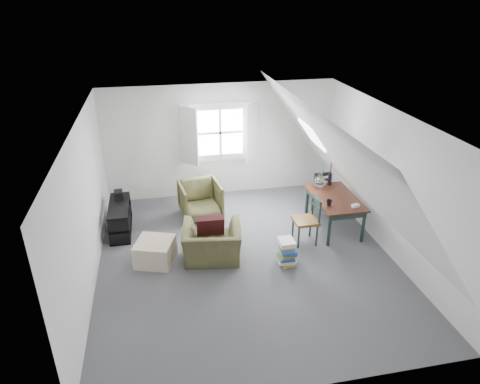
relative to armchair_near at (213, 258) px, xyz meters
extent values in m
plane|color=#4B4C50|center=(0.57, -0.13, 0.00)|extent=(5.50, 5.50, 0.00)
plane|color=white|center=(0.57, -0.13, 2.50)|extent=(5.50, 5.50, 0.00)
plane|color=silver|center=(0.57, 2.62, 1.25)|extent=(5.00, 0.00, 5.00)
plane|color=silver|center=(0.57, -2.88, 1.25)|extent=(5.00, 0.00, 5.00)
plane|color=silver|center=(-1.93, -0.13, 1.25)|extent=(0.00, 5.50, 5.50)
plane|color=silver|center=(3.07, -0.13, 1.25)|extent=(0.00, 5.50, 5.50)
plane|color=white|center=(-0.98, -0.13, 1.78)|extent=(3.19, 5.50, 4.48)
plane|color=white|center=(2.12, -0.13, 1.78)|extent=(3.19, 5.50, 4.48)
cube|color=white|center=(0.57, 2.60, 1.45)|extent=(1.30, 0.04, 1.30)
cube|color=white|center=(-0.11, 2.44, 1.45)|extent=(0.35, 0.35, 1.25)
cube|color=white|center=(1.25, 2.44, 1.45)|extent=(0.35, 0.35, 1.25)
cube|color=white|center=(0.57, 2.59, 1.45)|extent=(1.00, 0.02, 1.00)
cube|color=white|center=(0.57, 2.57, 1.45)|extent=(1.08, 0.04, 0.05)
cube|color=white|center=(0.57, 2.57, 1.45)|extent=(0.05, 0.04, 1.08)
cube|color=white|center=(2.12, 1.17, 1.75)|extent=(0.35, 0.75, 0.47)
imported|color=#4A4A29|center=(0.00, 0.00, 0.00)|extent=(1.09, 0.99, 0.64)
imported|color=#4A4A29|center=(-0.02, 1.58, 0.00)|extent=(0.89, 0.91, 0.74)
cube|color=#370F12|center=(0.00, 0.15, 0.55)|extent=(0.48, 0.30, 0.49)
cube|color=#C5B396|center=(-0.97, 0.10, 0.20)|extent=(0.77, 0.77, 0.40)
cube|color=#35180F|center=(2.47, 0.60, 0.65)|extent=(0.80, 1.34, 0.04)
cube|color=#1C2F2A|center=(2.47, 0.60, 0.58)|extent=(0.71, 1.25, 0.11)
cylinder|color=#1C2F2A|center=(2.14, 0.01, 0.32)|extent=(0.06, 0.06, 0.63)
cylinder|color=#1C2F2A|center=(2.80, 0.01, 0.32)|extent=(0.06, 0.06, 0.63)
cylinder|color=#1C2F2A|center=(2.14, 1.20, 0.32)|extent=(0.06, 0.06, 0.63)
cylinder|color=#1C2F2A|center=(2.80, 1.20, 0.32)|extent=(0.06, 0.06, 0.63)
sphere|color=silver|center=(2.32, 1.05, 0.80)|extent=(0.23, 0.23, 0.23)
cylinder|color=silver|center=(2.32, 1.05, 0.94)|extent=(0.07, 0.07, 0.13)
cylinder|color=black|center=(2.57, 1.15, 0.79)|extent=(0.08, 0.08, 0.25)
cylinder|color=#3F2D1E|center=(2.57, 1.15, 1.07)|extent=(0.03, 0.05, 0.45)
cylinder|color=#3F2D1E|center=(2.58, 1.16, 1.07)|extent=(0.04, 0.06, 0.45)
cylinder|color=#3F2D1E|center=(2.56, 1.14, 1.07)|extent=(0.05, 0.08, 0.44)
imported|color=black|center=(2.22, 0.30, 0.67)|extent=(0.13, 0.13, 0.10)
cube|color=white|center=(2.67, 0.15, 0.69)|extent=(0.15, 0.12, 0.04)
cube|color=brown|center=(2.48, 1.52, 0.44)|extent=(0.41, 0.41, 0.05)
cylinder|color=#1C2F2A|center=(2.65, 1.69, 0.21)|extent=(0.04, 0.04, 0.42)
cylinder|color=#1C2F2A|center=(2.65, 1.36, 0.21)|extent=(0.04, 0.04, 0.42)
cylinder|color=#1C2F2A|center=(2.32, 1.69, 0.21)|extent=(0.04, 0.04, 0.42)
cylinder|color=#1C2F2A|center=(2.32, 1.36, 0.21)|extent=(0.04, 0.04, 0.42)
cylinder|color=#1C2F2A|center=(2.65, 1.34, 0.65)|extent=(0.04, 0.04, 0.44)
cylinder|color=#1C2F2A|center=(2.32, 1.34, 0.65)|extent=(0.04, 0.04, 0.44)
cube|color=#1C2F2A|center=(2.48, 1.34, 0.83)|extent=(0.33, 0.03, 0.08)
cube|color=#1C2F2A|center=(2.48, 1.34, 0.70)|extent=(0.33, 0.03, 0.06)
cube|color=brown|center=(1.74, 0.20, 0.45)|extent=(0.42, 0.42, 0.05)
cylinder|color=#1C2F2A|center=(1.57, 0.37, 0.22)|extent=(0.04, 0.04, 0.43)
cylinder|color=#1C2F2A|center=(1.92, 0.37, 0.22)|extent=(0.04, 0.04, 0.43)
cylinder|color=#1C2F2A|center=(1.57, 0.03, 0.22)|extent=(0.04, 0.04, 0.43)
cylinder|color=#1C2F2A|center=(1.92, 0.03, 0.22)|extent=(0.04, 0.04, 0.43)
cylinder|color=#1C2F2A|center=(1.94, 0.37, 0.68)|extent=(0.04, 0.04, 0.45)
cylinder|color=#1C2F2A|center=(1.94, 0.03, 0.68)|extent=(0.04, 0.04, 0.45)
cube|color=#1C2F2A|center=(1.94, 0.20, 0.86)|extent=(0.03, 0.34, 0.08)
cube|color=#1C2F2A|center=(1.94, 0.20, 0.73)|extent=(0.03, 0.34, 0.06)
cube|color=black|center=(-1.60, 1.29, 0.01)|extent=(0.37, 1.11, 0.03)
cube|color=black|center=(-1.60, 1.29, 0.28)|extent=(0.37, 1.11, 0.03)
cube|color=black|center=(-1.60, 1.29, 0.56)|extent=(0.37, 1.11, 0.03)
cube|color=black|center=(-1.60, 0.75, 0.28)|extent=(0.37, 0.03, 0.56)
cube|color=black|center=(-1.60, 1.83, 0.28)|extent=(0.37, 0.03, 0.56)
cube|color=#264C99|center=(-1.60, 0.97, 0.12)|extent=(0.17, 0.19, 0.20)
cube|color=red|center=(-1.60, 1.39, 0.12)|extent=(0.17, 0.22, 0.20)
cube|color=white|center=(-1.60, 1.11, 0.39)|extent=(0.17, 0.20, 0.19)
cube|color=black|center=(-1.60, 1.54, 0.65)|extent=(0.18, 0.24, 0.18)
cube|color=#B29933|center=(1.24, -0.39, 0.02)|extent=(0.24, 0.31, 0.04)
cube|color=white|center=(1.21, -0.37, 0.06)|extent=(0.30, 0.34, 0.04)
cube|color=white|center=(1.26, -0.39, 0.10)|extent=(0.25, 0.33, 0.04)
cube|color=#337F4C|center=(1.20, -0.39, 0.13)|extent=(0.25, 0.31, 0.03)
cube|color=#264C99|center=(1.22, -0.41, 0.16)|extent=(0.27, 0.35, 0.03)
cube|color=#B29933|center=(1.22, -0.38, 0.19)|extent=(0.24, 0.31, 0.03)
cube|color=#B29933|center=(1.23, -0.36, 0.22)|extent=(0.27, 0.34, 0.04)
cube|color=#264C99|center=(1.26, -0.41, 0.26)|extent=(0.28, 0.35, 0.04)
cube|color=#264C99|center=(1.23, -0.41, 0.30)|extent=(0.28, 0.34, 0.04)
cube|color=#B29933|center=(1.23, -0.35, 0.34)|extent=(0.25, 0.32, 0.04)
cube|color=white|center=(1.21, -0.36, 0.38)|extent=(0.26, 0.29, 0.05)
cube|color=white|center=(1.22, -0.35, 0.43)|extent=(0.26, 0.31, 0.04)
camera|label=1|loc=(-0.76, -6.21, 4.27)|focal=32.00mm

